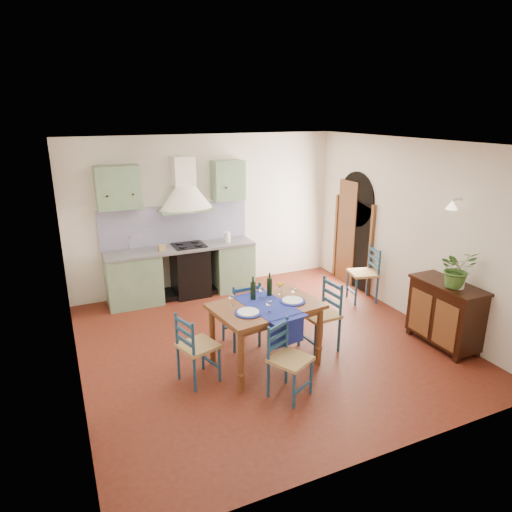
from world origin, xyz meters
The scene contains 13 objects.
floor centered at (0.00, 0.00, 0.00)m, with size 5.00×5.00×0.00m, color #4B1810.
back_wall centered at (-0.47, 2.29, 1.05)m, with size 5.00×0.96×2.80m.
right_wall centered at (2.50, 0.28, 1.34)m, with size 0.26×5.00×2.80m.
left_wall centered at (-2.50, 0.00, 1.40)m, with size 0.04×5.00×2.80m, color beige.
ceiling centered at (0.00, 0.00, 2.80)m, with size 5.00×5.00×0.01m, color silver.
dining_table centered at (-0.24, -0.52, 0.75)m, with size 1.44×1.12×1.16m.
chair_near centered at (-0.30, -1.24, 0.46)m, with size 0.56×0.56×0.89m.
chair_far centered at (-0.32, 0.09, 0.50)m, with size 0.47×0.47×0.97m.
chair_left centered at (-1.18, -0.54, 0.47)m, with size 0.52×0.52×0.90m.
chair_right centered at (0.64, -0.45, 0.51)m, with size 0.49×0.49×0.99m.
chair_spare centered at (2.23, 0.69, 0.50)m, with size 0.54×0.54×0.96m.
sideboard centered at (2.26, -1.09, 0.51)m, with size 0.50×1.05×0.94m.
potted_plant centered at (2.23, -1.21, 1.19)m, with size 0.47×0.40×0.52m, color #365F24.
Camera 1 is at (-2.54, -5.30, 3.19)m, focal length 32.00 mm.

